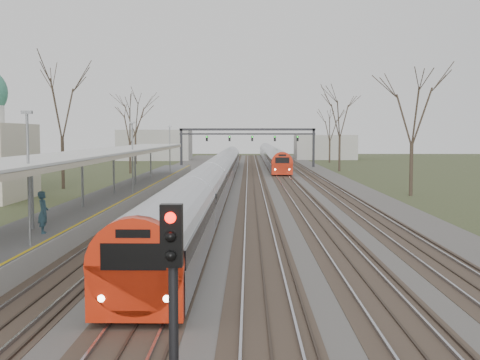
% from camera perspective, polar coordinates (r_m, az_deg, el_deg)
% --- Properties ---
extents(track_bed, '(24.00, 160.00, 0.22)m').
position_cam_1_polar(track_bed, '(63.31, 0.64, -0.27)').
color(track_bed, '#474442').
rests_on(track_bed, ground).
extents(platform, '(3.50, 69.00, 1.00)m').
position_cam_1_polar(platform, '(46.82, -10.91, -1.46)').
color(platform, '#9E9B93').
rests_on(platform, ground).
extents(canopy, '(4.10, 50.00, 3.11)m').
position_cam_1_polar(canopy, '(42.19, -12.22, 2.56)').
color(canopy, slate).
rests_on(canopy, platform).
extents(signal_gantry, '(21.00, 0.59, 6.08)m').
position_cam_1_polar(signal_gantry, '(93.09, 0.73, 4.21)').
color(signal_gantry, black).
rests_on(signal_gantry, ground).
extents(tree_west_far, '(5.50, 5.50, 11.33)m').
position_cam_1_polar(tree_west_far, '(58.82, -16.57, 6.95)').
color(tree_west_far, '#2D231C').
rests_on(tree_west_far, ground).
extents(tree_east_far, '(5.00, 5.00, 10.30)m').
position_cam_1_polar(tree_east_far, '(51.93, 16.04, 6.52)').
color(tree_east_far, '#2D231C').
rests_on(tree_east_far, ground).
extents(train_near, '(2.62, 90.21, 3.05)m').
position_cam_1_polar(train_near, '(60.32, -1.99, 0.85)').
color(train_near, '#B1B4BC').
rests_on(train_near, ground).
extents(train_far, '(2.62, 75.21, 3.05)m').
position_cam_1_polar(train_far, '(109.60, 2.94, 2.44)').
color(train_far, '#B1B4BC').
rests_on(train_far, ground).
extents(passenger, '(0.61, 0.76, 1.81)m').
position_cam_1_polar(passenger, '(26.59, -18.16, -2.95)').
color(passenger, '#2E4D5B').
rests_on(passenger, platform).
extents(signal_post, '(0.35, 0.45, 4.10)m').
position_cam_1_polar(signal_post, '(9.88, -6.40, -10.17)').
color(signal_post, black).
rests_on(signal_post, ground).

